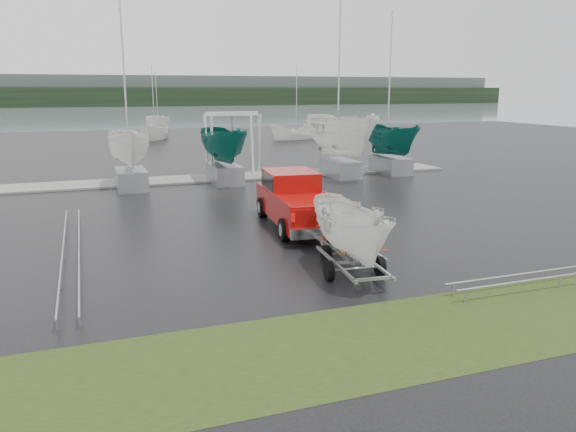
# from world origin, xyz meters

# --- Properties ---
(ground_plane) EXTENTS (120.00, 120.00, 0.00)m
(ground_plane) POSITION_xyz_m (0.00, 0.00, 0.00)
(ground_plane) COLOR black
(ground_plane) RESTS_ON ground
(lake) EXTENTS (300.00, 300.00, 0.00)m
(lake) POSITION_xyz_m (0.00, 100.00, -0.01)
(lake) COLOR gray
(lake) RESTS_ON ground
(grass_verge) EXTENTS (40.00, 40.00, 0.00)m
(grass_verge) POSITION_xyz_m (0.00, -11.00, 0.00)
(grass_verge) COLOR black
(grass_verge) RESTS_ON ground
(dock) EXTENTS (30.00, 3.00, 0.12)m
(dock) POSITION_xyz_m (0.00, 13.00, 0.05)
(dock) COLOR gray
(dock) RESTS_ON ground
(treeline) EXTENTS (300.00, 8.00, 6.00)m
(treeline) POSITION_xyz_m (0.00, 170.00, 3.00)
(treeline) COLOR black
(treeline) RESTS_ON ground
(far_hill) EXTENTS (300.00, 6.00, 10.00)m
(far_hill) POSITION_xyz_m (0.00, 178.00, 5.00)
(far_hill) COLOR #4C5651
(far_hill) RESTS_ON ground
(pickup_truck) EXTENTS (2.90, 6.63, 2.14)m
(pickup_truck) POSITION_xyz_m (-0.35, -0.12, 1.12)
(pickup_truck) COLOR #910A07
(pickup_truck) RESTS_ON ground
(trailer_hitched) EXTENTS (1.85, 3.70, 4.89)m
(trailer_hitched) POSITION_xyz_m (-1.05, -6.83, 2.65)
(trailer_hitched) COLOR #96999F
(trailer_hitched) RESTS_ON ground
(trailer_parked) EXTENTS (1.81, 3.65, 4.55)m
(trailer_parked) POSITION_xyz_m (-0.47, -5.25, 2.48)
(trailer_parked) COLOR #96999F
(trailer_parked) RESTS_ON ground
(boat_hoist) EXTENTS (3.30, 2.18, 4.12)m
(boat_hoist) POSITION_xyz_m (0.42, 13.00, 2.67)
(boat_hoist) COLOR silver
(boat_hoist) RESTS_ON ground
(keelboat_0) EXTENTS (2.23, 3.20, 10.39)m
(keelboat_0) POSITION_xyz_m (-5.97, 11.00, 3.51)
(keelboat_0) COLOR #96999F
(keelboat_0) RESTS_ON ground
(keelboat_1) EXTENTS (2.24, 3.20, 7.06)m
(keelboat_1) POSITION_xyz_m (-0.56, 11.20, 3.53)
(keelboat_1) COLOR #96999F
(keelboat_1) RESTS_ON ground
(keelboat_2) EXTENTS (2.96, 3.20, 11.14)m
(keelboat_2) POSITION_xyz_m (6.95, 11.00, 4.70)
(keelboat_2) COLOR #96999F
(keelboat_2) RESTS_ON ground
(keelboat_3) EXTENTS (2.18, 3.20, 10.35)m
(keelboat_3) POSITION_xyz_m (10.74, 11.30, 3.44)
(keelboat_3) COLOR #96999F
(keelboat_3) RESTS_ON ground
(mast_rack_0) EXTENTS (0.56, 6.50, 0.06)m
(mast_rack_0) POSITION_xyz_m (-9.00, 1.00, 0.35)
(mast_rack_0) COLOR #96999F
(mast_rack_0) RESTS_ON ground
(mast_rack_1) EXTENTS (0.56, 6.50, 0.06)m
(mast_rack_1) POSITION_xyz_m (-9.00, -5.00, 0.35)
(mast_rack_1) COLOR #96999F
(mast_rack_1) RESTS_ON ground
(mast_rack_2) EXTENTS (7.00, 0.56, 0.06)m
(mast_rack_2) POSITION_xyz_m (4.00, -9.50, 0.35)
(mast_rack_2) COLOR #96999F
(mast_rack_2) RESTS_ON ground
(moored_boat_1) EXTENTS (3.57, 3.62, 11.82)m
(moored_boat_1) POSITION_xyz_m (-0.71, 43.37, 0.00)
(moored_boat_1) COLOR silver
(moored_boat_1) RESTS_ON ground
(moored_boat_2) EXTENTS (3.29, 3.24, 11.48)m
(moored_boat_2) POSITION_xyz_m (14.08, 37.60, 0.00)
(moored_boat_2) COLOR silver
(moored_boat_2) RESTS_ON ground
(moored_boat_3) EXTENTS (3.38, 3.33, 11.47)m
(moored_boat_3) POSITION_xyz_m (25.72, 51.72, 0.00)
(moored_boat_3) COLOR silver
(moored_boat_3) RESTS_ON ground
(moored_boat_5) EXTENTS (3.05, 3.12, 11.99)m
(moored_boat_5) POSITION_xyz_m (1.78, 60.22, 0.00)
(moored_boat_5) COLOR silver
(moored_boat_5) RESTS_ON ground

